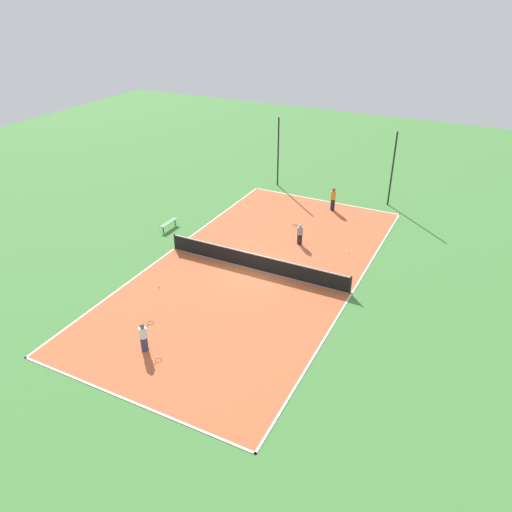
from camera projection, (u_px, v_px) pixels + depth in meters
ground_plane at (256, 270)px, 28.65m from camera, size 80.00×80.00×0.00m
court_surface at (256, 270)px, 28.64m from camera, size 11.44×22.85×0.02m
tennis_net at (256, 261)px, 28.38m from camera, size 11.24×0.10×1.04m
bench at (169, 223)px, 33.23m from camera, size 0.36×1.64×0.45m
player_center_orange at (333, 198)px, 35.53m from camera, size 0.50×0.50×1.69m
player_near_white at (143, 335)px, 22.03m from camera, size 0.37×0.94×1.43m
player_baseline_gray at (300, 233)px, 31.01m from camera, size 0.95×0.81×1.39m
tennis_ball_near_net at (349, 253)px, 30.31m from camera, size 0.07×0.07×0.07m
tennis_ball_left_sideline at (274, 199)px, 37.63m from camera, size 0.07×0.07×0.07m
tennis_ball_midcourt at (159, 287)px, 26.93m from camera, size 0.07×0.07×0.07m
tennis_ball_right_alley at (247, 202)px, 37.19m from camera, size 0.07×0.07×0.07m
fence_post_back_left at (278, 152)px, 39.11m from camera, size 0.12×0.12×5.44m
fence_post_back_right at (392, 169)px, 35.61m from camera, size 0.12×0.12×5.44m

